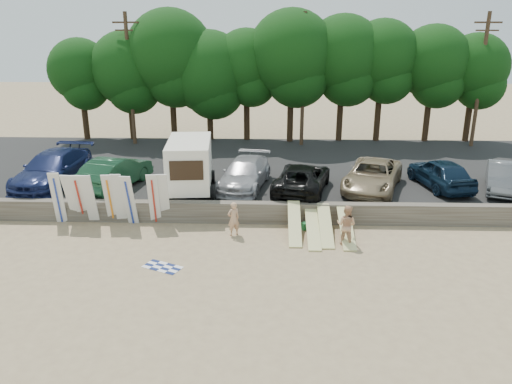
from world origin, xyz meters
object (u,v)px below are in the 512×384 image
(box_trailer, at_px, (190,163))
(beachgoer_b, at_px, (346,225))
(car_6, at_px, (503,177))
(car_2, at_px, (245,174))
(car_3, at_px, (302,178))
(beachgoer_a, at_px, (233,219))
(car_4, at_px, (373,176))
(car_5, at_px, (441,173))
(car_0, at_px, (53,169))
(cooler, at_px, (306,226))
(car_1, at_px, (115,172))

(box_trailer, bearing_deg, beachgoer_b, -38.15)
(car_6, bearing_deg, car_2, -159.37)
(car_3, relative_size, beachgoer_b, 2.98)
(beachgoer_a, distance_m, beachgoer_b, 4.92)
(car_6, distance_m, beachgoer_b, 10.31)
(car_2, relative_size, car_6, 1.19)
(car_4, distance_m, beachgoer_b, 5.78)
(car_3, xyz_separation_m, car_5, (7.32, 0.88, 0.06))
(car_0, distance_m, car_2, 10.26)
(car_3, xyz_separation_m, car_4, (3.68, 0.44, 0.03))
(beachgoer_b, bearing_deg, car_3, -44.32)
(car_4, height_order, car_6, car_4)
(box_trailer, xyz_separation_m, beachgoer_b, (7.38, -4.77, -1.32))
(car_5, bearing_deg, cooler, 18.75)
(car_0, bearing_deg, car_3, 1.65)
(car_4, bearing_deg, car_2, -161.18)
(car_0, distance_m, beachgoer_a, 11.10)
(box_trailer, relative_size, car_5, 0.94)
(car_1, xyz_separation_m, car_2, (6.84, 0.24, -0.07))
(car_0, height_order, car_3, car_0)
(car_1, bearing_deg, car_3, -165.70)
(car_5, distance_m, car_6, 3.09)
(car_2, relative_size, beachgoer_a, 3.31)
(car_6, distance_m, cooler, 11.11)
(car_3, height_order, beachgoer_a, car_3)
(car_0, bearing_deg, beachgoer_b, -16.15)
(car_3, xyz_separation_m, beachgoer_b, (1.62, -4.93, -0.55))
(car_2, bearing_deg, box_trailer, -154.97)
(car_2, relative_size, car_3, 0.98)
(car_1, relative_size, car_2, 0.97)
(box_trailer, bearing_deg, car_0, 169.01)
(car_1, bearing_deg, box_trailer, -170.63)
(car_1, xyz_separation_m, beachgoer_a, (6.59, -4.47, -0.74))
(beachgoer_a, bearing_deg, car_0, -54.27)
(car_1, xyz_separation_m, beachgoer_b, (11.45, -5.27, -0.64))
(car_4, bearing_deg, car_5, 26.85)
(car_6, relative_size, beachgoer_b, 2.46)
(car_5, relative_size, car_6, 1.07)
(car_6, xyz_separation_m, beachgoer_a, (-13.62, -4.61, -0.63))
(car_2, xyz_separation_m, beachgoer_a, (-0.25, -4.71, -0.67))
(car_6, bearing_deg, car_3, -156.29)
(box_trailer, bearing_deg, car_3, -3.73)
(car_0, relative_size, car_2, 1.19)
(car_3, distance_m, car_4, 3.71)
(beachgoer_b, height_order, cooler, beachgoer_b)
(beachgoer_a, bearing_deg, box_trailer, -86.58)
(car_5, xyz_separation_m, beachgoer_a, (-10.56, -5.00, -0.71))
(car_3, height_order, car_5, car_5)
(car_3, height_order, beachgoer_b, car_3)
(car_1, distance_m, car_4, 13.51)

